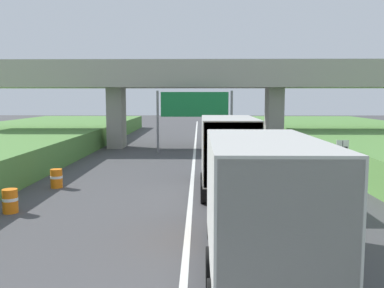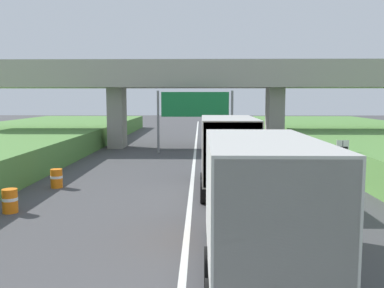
{
  "view_description": "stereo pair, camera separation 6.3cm",
  "coord_description": "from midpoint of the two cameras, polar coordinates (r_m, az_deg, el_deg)",
  "views": [
    {
      "loc": [
        0.36,
        -2.19,
        4.3
      ],
      "look_at": [
        0.0,
        18.48,
        2.0
      ],
      "focal_mm": 39.06,
      "sensor_mm": 36.0,
      "label": 1
    },
    {
      "loc": [
        0.42,
        -2.19,
        4.3
      ],
      "look_at": [
        0.0,
        18.48,
        2.0
      ],
      "focal_mm": 39.06,
      "sensor_mm": 36.0,
      "label": 2
    }
  ],
  "objects": [
    {
      "name": "overhead_highway_sign",
      "position": [
        32.19,
        0.47,
        4.95
      ],
      "size": [
        5.88,
        0.18,
        4.84
      ],
      "color": "slate",
      "rests_on": "ground"
    },
    {
      "name": "truck_black",
      "position": [
        19.19,
        4.89,
        -0.76
      ],
      "size": [
        2.44,
        7.3,
        3.44
      ],
      "color": "black",
      "rests_on": "ground"
    },
    {
      "name": "overpass_bridge",
      "position": [
        35.82,
        0.55,
        8.23
      ],
      "size": [
        40.0,
        4.8,
        7.34
      ],
      "color": "#9E998E",
      "rests_on": "ground"
    },
    {
      "name": "truck_orange",
      "position": [
        9.99,
        8.93,
        -7.44
      ],
      "size": [
        2.44,
        7.3,
        3.44
      ],
      "color": "black",
      "rests_on": "ground"
    },
    {
      "name": "construction_barrel_2",
      "position": [
        21.08,
        -17.93,
        -4.46
      ],
      "size": [
        0.57,
        0.57,
        0.9
      ],
      "color": "orange",
      "rests_on": "ground"
    },
    {
      "name": "lane_centre_stripe",
      "position": [
        29.39,
        0.39,
        -2.06
      ],
      "size": [
        0.2,
        93.77,
        0.01
      ],
      "primitive_type": "cube",
      "color": "white",
      "rests_on": "ground"
    },
    {
      "name": "car_silver",
      "position": [
        26.83,
        10.88,
        -1.14
      ],
      "size": [
        1.86,
        4.1,
        1.72
      ],
      "color": "#B2B5B7",
      "rests_on": "ground"
    },
    {
      "name": "speed_limit_sign",
      "position": [
        21.82,
        19.91,
        -1.47
      ],
      "size": [
        0.6,
        0.08,
        2.23
      ],
      "color": "slate",
      "rests_on": "ground"
    },
    {
      "name": "construction_barrel_1",
      "position": [
        17.18,
        -23.51,
        -7.11
      ],
      "size": [
        0.57,
        0.57,
        0.9
      ],
      "color": "orange",
      "rests_on": "ground"
    }
  ]
}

